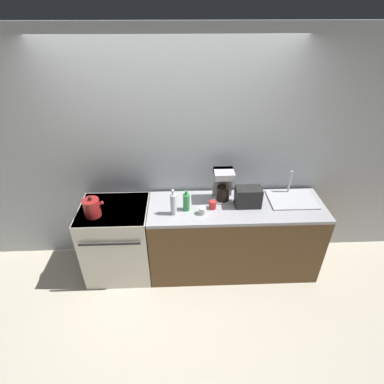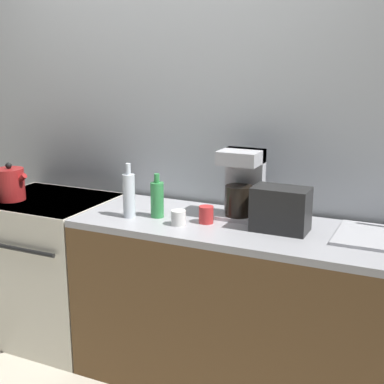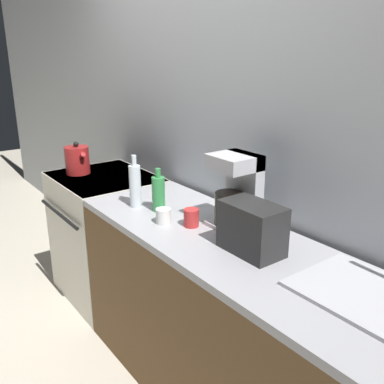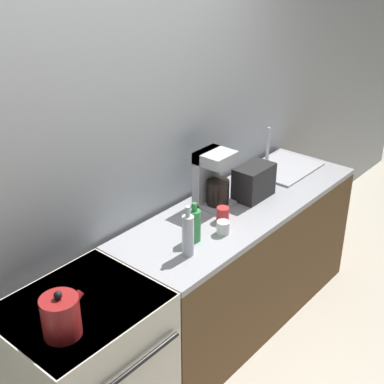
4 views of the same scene
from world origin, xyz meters
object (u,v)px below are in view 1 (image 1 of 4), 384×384
(stove, at_px, (118,240))
(cup_red, at_px, (213,205))
(cup_white, at_px, (202,211))
(coffee_maker, at_px, (223,184))
(bottle_green, at_px, (186,202))
(kettle, at_px, (92,208))
(bottle_clear, at_px, (173,204))
(toaster, at_px, (248,197))

(stove, relative_size, cup_red, 10.23)
(cup_white, bearing_deg, cup_red, 38.19)
(stove, height_order, coffee_maker, coffee_maker)
(cup_white, relative_size, cup_red, 0.86)
(bottle_green, bearing_deg, cup_red, 2.69)
(coffee_maker, bearing_deg, stove, -173.04)
(stove, xyz_separation_m, bottle_green, (0.78, -0.05, 0.53))
(kettle, bearing_deg, cup_red, 3.42)
(bottle_clear, bearing_deg, bottle_green, 25.89)
(stove, relative_size, bottle_clear, 3.10)
(kettle, relative_size, toaster, 0.83)
(kettle, relative_size, bottle_green, 0.96)
(toaster, distance_m, cup_red, 0.38)
(stove, bearing_deg, cup_white, -7.58)
(toaster, distance_m, coffee_maker, 0.30)
(stove, distance_m, cup_white, 1.06)
(stove, height_order, bottle_clear, bottle_clear)
(toaster, xyz_separation_m, bottle_clear, (-0.79, -0.12, 0.01))
(kettle, bearing_deg, cup_white, -0.82)
(bottle_clear, relative_size, cup_red, 3.30)
(kettle, relative_size, bottle_clear, 0.78)
(coffee_maker, bearing_deg, bottle_green, -154.26)
(toaster, bearing_deg, cup_white, -165.28)
(coffee_maker, height_order, cup_white, coffee_maker)
(kettle, xyz_separation_m, cup_red, (1.23, 0.07, -0.05))
(stove, relative_size, toaster, 3.31)
(toaster, bearing_deg, cup_red, -174.03)
(cup_white, bearing_deg, coffee_maker, 48.57)
(stove, bearing_deg, kettle, -147.72)
(toaster, bearing_deg, bottle_green, -175.42)
(bottle_green, height_order, bottle_clear, bottle_clear)
(coffee_maker, bearing_deg, kettle, -169.39)
(coffee_maker, bearing_deg, cup_red, -124.58)
(kettle, height_order, cup_white, kettle)
(stove, bearing_deg, coffee_maker, 6.96)
(kettle, height_order, bottle_clear, bottle_clear)
(coffee_maker, height_order, bottle_clear, coffee_maker)
(bottle_green, bearing_deg, cup_white, -25.19)
(stove, distance_m, kettle, 0.57)
(stove, relative_size, coffee_maker, 2.49)
(coffee_maker, distance_m, cup_white, 0.39)
(toaster, height_order, cup_red, toaster)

